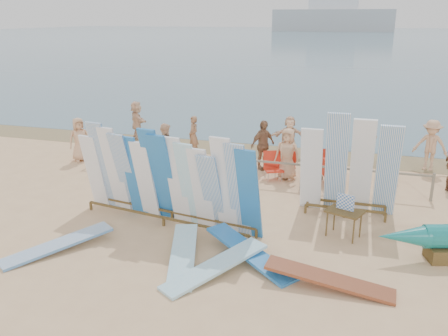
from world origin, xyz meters
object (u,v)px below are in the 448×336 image
(flat_board_e, at_px, (58,250))
(beach_chair_right, at_px, (273,172))
(beachgoer_11, at_px, (137,120))
(beachgoer_0, at_px, (79,139))
(flat_board_b, at_px, (215,273))
(stroller, at_px, (330,170))
(beachgoer_2, at_px, (166,146))
(beachgoer_6, at_px, (287,154))
(beachgoer_5, at_px, (290,136))
(beach_chair_left, at_px, (285,170))
(beachgoer_9, at_px, (431,145))
(flat_board_d, at_px, (250,260))
(beachgoer_4, at_px, (263,145))
(vendor_table, at_px, (344,223))
(beachgoer_8, at_px, (391,157))
(flat_board_a, at_px, (183,261))
(beachgoer_7, at_px, (369,144))
(beachgoer_1, at_px, (193,136))
(side_surfboard_rack, at_px, (349,169))
(flat_board_c, at_px, (328,287))
(main_surfboard_rack, at_px, (167,181))

(flat_board_e, height_order, beach_chair_right, beach_chair_right)
(beachgoer_11, xyz_separation_m, beachgoer_0, (-0.55, -3.79, -0.02))
(flat_board_b, height_order, stroller, stroller)
(stroller, bearing_deg, beachgoer_2, 160.22)
(beachgoer_6, xyz_separation_m, beachgoer_5, (-0.41, 2.95, -0.09))
(beach_chair_left, xyz_separation_m, beachgoer_5, (-0.33, 2.76, 0.54))
(beachgoer_5, bearing_deg, beachgoer_9, -17.78)
(flat_board_d, relative_size, beachgoer_6, 1.49)
(flat_board_d, xyz_separation_m, beach_chair_right, (-0.64, 5.86, 0.28))
(beachgoer_4, distance_m, beachgoer_2, 3.59)
(flat_board_d, bearing_deg, flat_board_e, 136.17)
(vendor_table, relative_size, beachgoer_9, 0.62)
(beachgoer_11, bearing_deg, beachgoer_8, -143.59)
(flat_board_a, height_order, beachgoer_7, beachgoer_7)
(beach_chair_right, bearing_deg, vendor_table, -81.60)
(beachgoer_2, bearing_deg, stroller, -155.27)
(beach_chair_left, relative_size, beachgoer_6, 0.51)
(stroller, xyz_separation_m, beachgoer_1, (-5.66, 1.94, 0.35))
(side_surfboard_rack, relative_size, beachgoer_8, 1.92)
(beachgoer_6, height_order, beachgoer_0, beachgoer_6)
(beachgoer_8, distance_m, beachgoer_9, 2.02)
(flat_board_a, distance_m, beachgoer_7, 9.92)
(vendor_table, height_order, beachgoer_0, beachgoer_0)
(beach_chair_right, bearing_deg, beachgoer_9, 2.26)
(flat_board_b, height_order, beach_chair_left, beach_chair_left)
(side_surfboard_rack, distance_m, beachgoer_1, 7.83)
(beachgoer_1, distance_m, beachgoer_5, 3.91)
(flat_board_b, relative_size, beachgoer_7, 1.62)
(beachgoer_0, bearing_deg, beachgoer_4, -41.07)
(flat_board_b, distance_m, flat_board_c, 2.45)
(flat_board_c, bearing_deg, beachgoer_1, 39.00)
(flat_board_e, bearing_deg, beachgoer_9, 79.80)
(beachgoer_7, bearing_deg, beachgoer_2, 169.88)
(stroller, bearing_deg, beachgoer_6, 158.14)
(beachgoer_1, distance_m, beachgoer_0, 4.48)
(beachgoer_1, xyz_separation_m, beachgoer_0, (-3.96, -2.10, 0.05))
(beachgoer_1, height_order, beachgoer_7, beachgoer_7)
(side_surfboard_rack, xyz_separation_m, beach_chair_left, (-2.26, 2.81, -1.09))
(beachgoer_9, bearing_deg, beachgoer_7, -163.38)
(vendor_table, distance_m, beachgoer_4, 5.97)
(beachgoer_6, bearing_deg, beachgoer_5, 104.48)
(beachgoer_7, bearing_deg, beachgoer_1, 154.23)
(beachgoer_7, relative_size, beachgoer_5, 1.02)
(beachgoer_11, distance_m, beachgoer_8, 11.30)
(flat_board_e, xyz_separation_m, beachgoer_9, (9.22, 9.50, 0.94))
(beachgoer_7, bearing_deg, main_surfboard_rack, -156.42)
(flat_board_a, xyz_separation_m, stroller, (2.76, 6.49, 0.45))
(flat_board_e, relative_size, stroller, 2.39)
(stroller, distance_m, beachgoer_2, 5.98)
(main_surfboard_rack, xyz_separation_m, beach_chair_left, (2.38, 4.86, -0.95))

